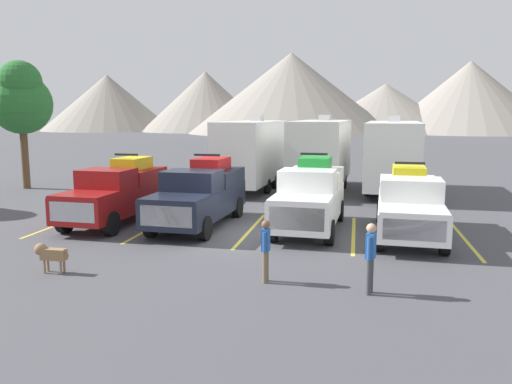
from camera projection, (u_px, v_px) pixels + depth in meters
name	position (u px, v px, depth m)	size (l,w,h in m)	color
ground_plane	(245.00, 236.00, 17.25)	(240.00, 240.00, 0.00)	#47474C
pickup_truck_a	(117.00, 192.00, 19.26)	(2.26, 5.55, 2.52)	maroon
pickup_truck_b	(200.00, 194.00, 18.73)	(2.38, 5.77, 2.55)	black
pickup_truck_c	(310.00, 196.00, 18.02)	(2.30, 5.49, 2.65)	white
pickup_truck_d	(409.00, 203.00, 17.03)	(2.35, 5.79, 2.41)	white
lot_stripe_a	(66.00, 222.00, 19.43)	(0.12, 5.50, 0.01)	gold
lot_stripe_b	(155.00, 226.00, 18.76)	(0.12, 5.50, 0.01)	gold
lot_stripe_c	(251.00, 230.00, 18.08)	(0.12, 5.50, 0.01)	gold
lot_stripe_d	(353.00, 234.00, 17.40)	(0.12, 5.50, 0.01)	gold
lot_stripe_e	(465.00, 239.00, 16.73)	(0.12, 5.50, 0.01)	gold
camper_trailer_a	(252.00, 151.00, 27.02)	(2.77, 8.38, 3.95)	white
camper_trailer_b	(321.00, 151.00, 27.09)	(2.99, 8.60, 3.98)	silver
camper_trailer_c	(393.00, 153.00, 25.86)	(3.03, 9.08, 3.93)	white
person_a	(266.00, 247.00, 12.38)	(0.21, 0.34, 1.54)	#726047
person_b	(371.00, 254.00, 11.55)	(0.25, 0.35, 1.64)	#3F3F42
dog	(49.00, 253.00, 13.16)	(0.96, 0.32, 0.77)	olive
tree_a	(21.00, 99.00, 27.22)	(3.21, 3.21, 6.81)	brown
mountain_ridge	(367.00, 97.00, 105.82)	(143.06, 46.33, 16.94)	gray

